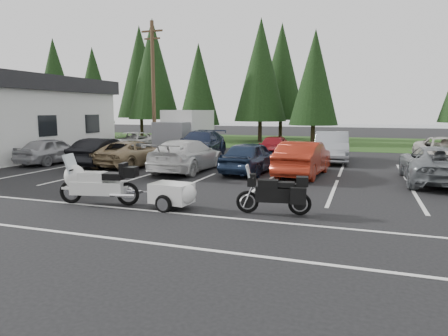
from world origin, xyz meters
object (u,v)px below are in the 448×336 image
at_px(car_far_1, 201,144).
at_px(cargo_trailer, 172,196).
at_px(car_near_0, 52,151).
at_px(car_near_4, 251,157).
at_px(car_near_1, 103,152).
at_px(box_truck, 183,131).
at_px(car_near_3, 187,155).
at_px(car_far_2, 274,147).
at_px(car_near_6, 437,165).
at_px(car_far_3, 332,147).
at_px(car_near_5, 303,159).
at_px(car_far_0, 131,142).
at_px(adventure_motorcycle, 273,189).
at_px(car_far_4, 447,152).
at_px(touring_motorcycle, 98,179).
at_px(car_near_2, 133,153).
at_px(utility_pole, 153,84).

bearing_deg(car_far_1, cargo_trailer, -76.09).
distance_m(car_near_0, car_near_4, 11.07).
relative_size(car_near_0, car_near_1, 0.95).
distance_m(box_truck, car_near_4, 11.00).
distance_m(car_near_1, car_near_3, 4.97).
bearing_deg(car_far_2, car_near_6, -40.97).
relative_size(car_far_2, car_far_3, 0.80).
bearing_deg(car_near_5, car_far_0, -20.68).
relative_size(car_near_6, car_far_3, 1.04).
bearing_deg(adventure_motorcycle, car_far_4, 53.46).
xyz_separation_m(car_near_0, touring_motorcycle, (8.37, -7.26, 0.07)).
relative_size(car_near_2, adventure_motorcycle, 2.11).
bearing_deg(utility_pole, car_near_2, -68.65).
distance_m(car_near_5, car_far_2, 6.61).
distance_m(utility_pole, car_far_3, 13.21).
distance_m(car_far_0, cargo_trailer, 16.56).
bearing_deg(car_near_3, car_far_3, -134.90).
xyz_separation_m(box_truck, car_near_6, (14.93, -8.30, -0.71)).
relative_size(car_near_3, car_far_0, 1.03).
bearing_deg(car_far_3, car_far_1, 178.53).
distance_m(car_near_0, cargo_trailer, 12.80).
relative_size(utility_pole, car_far_2, 2.22).
bearing_deg(car_far_1, adventure_motorcycle, -64.33).
bearing_deg(car_far_0, cargo_trailer, -57.34).
height_order(car_near_5, car_far_4, car_near_5).
distance_m(box_truck, car_near_2, 8.20).
distance_m(box_truck, adventure_motorcycle, 18.12).
bearing_deg(car_far_2, car_far_3, -10.76).
distance_m(car_far_0, car_far_4, 19.05).
relative_size(car_near_2, car_near_6, 0.91).
xyz_separation_m(car_near_3, car_near_5, (5.38, 0.47, 0.01)).
xyz_separation_m(car_near_2, cargo_trailer, (5.95, -7.47, -0.28)).
bearing_deg(cargo_trailer, car_far_3, 80.36).
bearing_deg(touring_motorcycle, car_near_0, 128.25).
bearing_deg(car_near_3, car_far_4, -153.87).
bearing_deg(cargo_trailer, car_near_2, 134.18).
bearing_deg(car_far_0, car_near_0, -101.83).
height_order(car_far_2, car_far_4, car_far_4).
distance_m(utility_pole, car_near_5, 14.53).
bearing_deg(cargo_trailer, car_far_1, 114.61).
relative_size(car_far_4, touring_motorcycle, 1.92).
bearing_deg(touring_motorcycle, car_near_6, 25.21).
bearing_deg(car_near_0, car_far_1, -136.04).
distance_m(car_near_3, car_far_0, 9.65).
xyz_separation_m(car_near_2, car_far_0, (-3.83, 5.89, 0.04)).
distance_m(car_far_2, car_far_4, 9.18).
relative_size(car_near_4, car_far_1, 0.77).
relative_size(car_near_1, car_near_6, 0.82).
distance_m(utility_pole, car_far_2, 10.02).
height_order(utility_pole, car_far_0, utility_pole).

